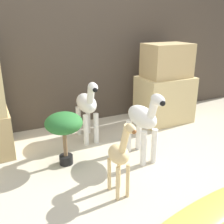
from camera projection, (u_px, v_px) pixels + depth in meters
ground_plane at (142, 200)px, 1.95m from camera, size 14.00×14.00×0.00m
wall_back at (66, 34)px, 3.05m from camera, size 6.40×0.08×2.20m
rock_pillar_right at (165, 87)px, 3.30m from camera, size 0.66×0.46×0.99m
zebra_right at (143, 120)px, 2.41m from camera, size 0.20×0.54×0.69m
zebra_left at (87, 106)px, 2.80m from camera, size 0.21×0.54×0.69m
giraffe_figurine at (120, 155)px, 1.90m from camera, size 0.14×0.32×0.63m
potted_palm_front at (64, 126)px, 2.31m from camera, size 0.33×0.33×0.50m
surfboard at (204, 215)px, 1.77m from camera, size 1.35×0.46×0.09m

